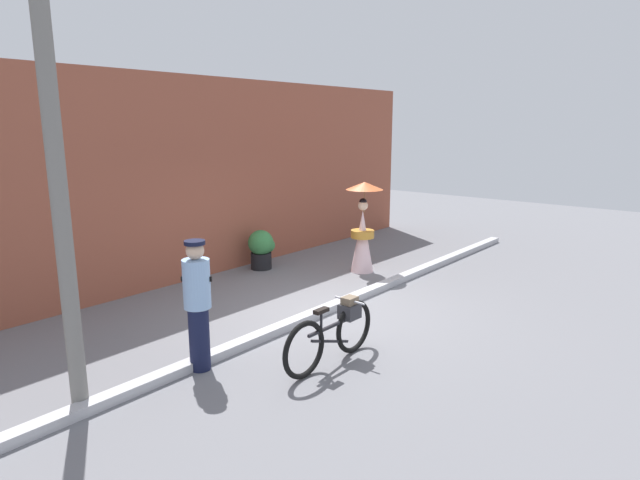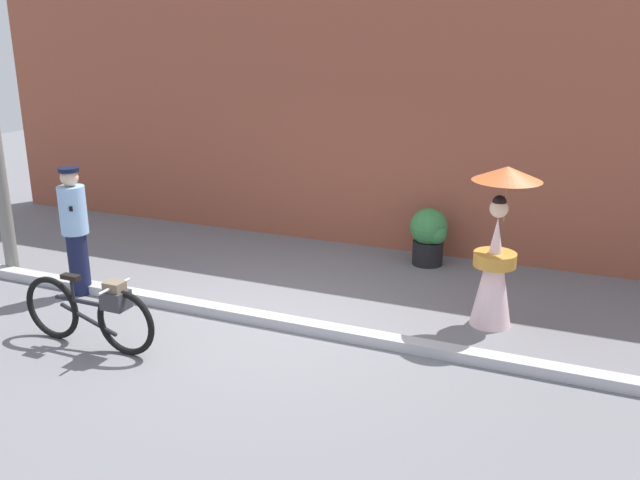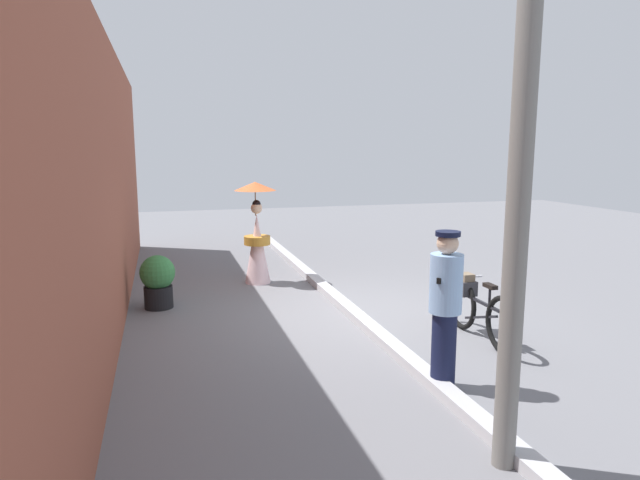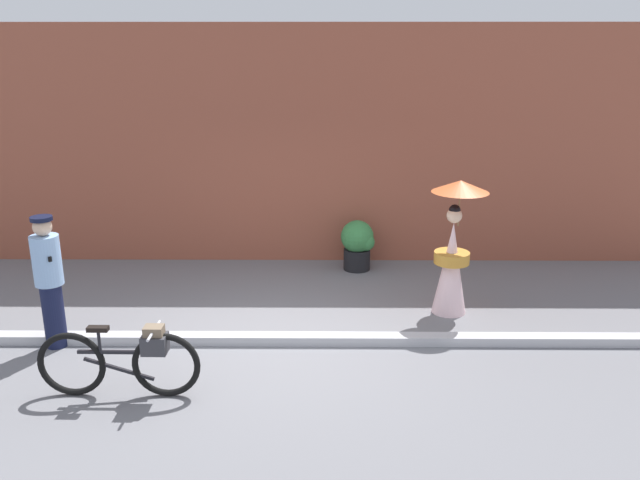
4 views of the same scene
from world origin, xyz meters
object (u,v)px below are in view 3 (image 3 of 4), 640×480
bicycle_near_officer (478,308)px  potted_plant_by_door (158,279)px  person_with_parasol (257,233)px  utility_pole (521,165)px  person_officer (445,306)px

bicycle_near_officer → potted_plant_by_door: potted_plant_by_door is taller
person_with_parasol → utility_pole: size_ratio=0.39×
bicycle_near_officer → person_with_parasol: size_ratio=0.92×
potted_plant_by_door → person_officer: bearing=-143.5°
person_with_parasol → utility_pole: utility_pole is taller
person_with_parasol → potted_plant_by_door: person_with_parasol is taller
person_with_parasol → utility_pole: (-6.59, -0.88, 1.46)m
bicycle_near_officer → utility_pole: 3.63m
utility_pole → person_with_parasol: bearing=7.6°
bicycle_near_officer → potted_plant_by_door: size_ratio=2.06×
bicycle_near_officer → person_with_parasol: bearing=30.6°
bicycle_near_officer → utility_pole: utility_pole is taller
person_officer → potted_plant_by_door: bearing=36.5°
person_with_parasol → utility_pole: 6.81m
bicycle_near_officer → utility_pole: size_ratio=0.36×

